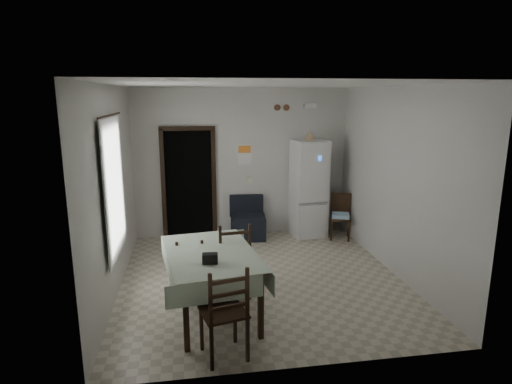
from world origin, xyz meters
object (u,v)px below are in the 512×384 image
object	(u,v)px
navy_seat	(248,218)
dining_chair_far_left	(190,268)
corner_chair	(341,217)
dining_chair_near_head	(224,311)
dining_table	(212,284)
fridge	(309,188)
dining_chair_far_right	(233,258)

from	to	relation	value
navy_seat	dining_chair_far_left	bearing A→B (deg)	-109.20
corner_chair	dining_chair_near_head	size ratio (longest dim) A/B	0.83
corner_chair	dining_table	xyz separation A→B (m)	(-2.66, -2.61, -0.01)
dining_chair_near_head	dining_chair_far_left	bearing A→B (deg)	-89.41
fridge	dining_chair_far_right	xyz separation A→B (m)	(-1.77, -2.41, -0.41)
dining_chair_far_right	dining_chair_near_head	distance (m)	1.46
dining_chair_far_right	corner_chair	bearing A→B (deg)	-143.03
dining_chair_far_left	dining_chair_far_right	xyz separation A→B (m)	(0.60, 0.03, 0.10)
dining_chair_near_head	corner_chair	bearing A→B (deg)	-139.49
dining_chair_far_right	dining_chair_near_head	world-z (taller)	dining_chair_far_right
fridge	navy_seat	xyz separation A→B (m)	(-1.21, -0.00, -0.55)
navy_seat	dining_table	bearing A→B (deg)	-100.60
corner_chair	dining_chair_far_left	xyz separation A→B (m)	(-2.93, -2.11, 0.01)
corner_chair	dining_chair_far_left	distance (m)	3.61
dining_chair_near_head	navy_seat	bearing A→B (deg)	-115.05
corner_chair	dining_chair_far_right	world-z (taller)	dining_chair_far_right
fridge	navy_seat	distance (m)	1.33
navy_seat	dining_chair_near_head	bearing A→B (deg)	-95.75
dining_table	dining_chair_far_left	world-z (taller)	dining_chair_far_left
dining_chair_far_left	navy_seat	bearing A→B (deg)	-118.79
dining_table	navy_seat	bearing A→B (deg)	65.21
fridge	dining_chair_far_left	distance (m)	3.43
dining_table	dining_chair_far_right	size ratio (longest dim) A/B	1.50
dining_table	corner_chair	bearing A→B (deg)	36.38
corner_chair	dining_chair_far_left	size ratio (longest dim) A/B	0.99
navy_seat	dining_table	xyz separation A→B (m)	(-0.88, -2.94, 0.02)
fridge	dining_chair_far_right	distance (m)	3.02
fridge	dining_chair_far_right	world-z (taller)	fridge
navy_seat	dining_chair_far_right	xyz separation A→B (m)	(-0.56, -2.41, 0.14)
corner_chair	dining_table	size ratio (longest dim) A/B	0.54
dining_chair_near_head	dining_chair_far_right	bearing A→B (deg)	-113.05
dining_chair_far_right	dining_chair_far_left	bearing A→B (deg)	-1.88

